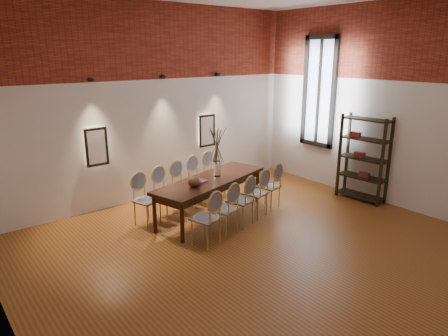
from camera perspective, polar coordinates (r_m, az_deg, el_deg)
floor at (r=6.34m, az=6.84°, el=-12.56°), size 7.00×7.00×0.02m
wall_back at (r=8.48m, az=-10.21°, el=8.99°), size 7.00×0.10×4.00m
wall_right at (r=8.55m, az=24.45°, el=7.87°), size 0.10×7.00×4.00m
brick_band_back at (r=8.36m, az=-10.41°, el=17.48°), size 7.00×0.02×1.50m
brick_band_right at (r=8.43m, az=25.24°, el=16.25°), size 0.02×7.00×1.50m
niche_left at (r=7.97m, az=-17.81°, el=2.91°), size 0.36×0.06×0.66m
niche_right at (r=9.19m, az=-2.55°, el=5.36°), size 0.36×0.06×0.66m
spot_fixture_left at (r=7.77m, az=-18.54°, el=11.87°), size 0.08×0.10×0.08m
spot_fixture_mid at (r=8.41m, az=-8.74°, el=12.77°), size 0.08×0.10×0.08m
spot_fixture_right at (r=9.20m, az=-0.99°, el=13.23°), size 0.08×0.10×0.08m
window_glass at (r=9.53m, az=13.48°, el=10.49°), size 0.02×0.78×2.38m
window_frame at (r=9.52m, az=13.41°, el=10.49°), size 0.08×0.90×2.50m
window_mullion at (r=9.52m, az=13.41°, el=10.49°), size 0.06×0.06×2.40m
dining_table at (r=7.60m, az=-1.89°, el=-4.23°), size 2.60×1.41×0.75m
chair_near_a at (r=6.45m, az=-2.63°, el=-7.17°), size 0.54×0.54×0.94m
chair_near_b at (r=6.81m, az=0.01°, el=-5.85°), size 0.54×0.54×0.94m
chair_near_c at (r=7.19m, az=2.37°, el=-4.65°), size 0.54×0.54×0.94m
chair_near_d at (r=7.58m, az=4.48°, el=-3.56°), size 0.54×0.54×0.94m
chair_near_e at (r=7.98m, az=6.38°, el=-2.58°), size 0.54×0.54×0.94m
chair_far_a at (r=7.32m, az=-10.94°, el=-4.54°), size 0.54×0.54×0.94m
chair_far_b at (r=7.64m, az=-8.22°, el=-3.51°), size 0.54×0.54×0.94m
chair_far_c at (r=7.98m, az=-5.73°, el=-2.56°), size 0.54×0.54×0.94m
chair_far_d at (r=8.34m, az=-3.45°, el=-1.69°), size 0.54×0.54×0.94m
chair_far_e at (r=8.71m, az=-1.36°, el=-0.88°), size 0.54×0.54×0.94m
vase at (r=7.58m, az=-1.00°, el=-0.09°), size 0.14×0.14×0.30m
dried_branches at (r=7.47m, az=-1.02°, el=3.22°), size 0.50×0.50×0.70m
bowl at (r=7.04m, az=-4.24°, el=-1.95°), size 0.24×0.24×0.18m
book at (r=7.27m, az=-3.46°, el=-1.96°), size 0.30×0.24×0.03m
shelving_rack at (r=8.81m, az=19.31°, el=1.31°), size 0.46×1.03×1.80m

